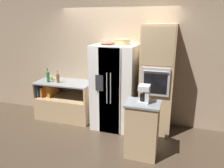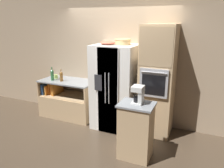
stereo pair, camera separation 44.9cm
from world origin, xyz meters
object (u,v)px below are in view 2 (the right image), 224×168
object	(u,v)px
fruit_bowl	(108,43)
coffee_maker	(139,94)
refrigerator	(115,87)
bottle_tall	(61,76)
mug	(56,77)
wicker_basket	(123,42)
bottle_short	(52,75)
wall_oven	(157,81)

from	to	relation	value
fruit_bowl	coffee_maker	distance (m)	1.44
refrigerator	bottle_tall	size ratio (longest dim) A/B	6.38
fruit_bowl	bottle_tall	world-z (taller)	fruit_bowl
mug	wicker_basket	bearing A→B (deg)	-1.03
bottle_short	mug	xyz separation A→B (m)	(-0.03, 0.16, -0.09)
bottle_tall	bottle_short	distance (m)	0.24
wall_oven	mug	size ratio (longest dim) A/B	18.25
wall_oven	fruit_bowl	xyz separation A→B (m)	(-1.01, -0.10, 0.71)
wicker_basket	bottle_tall	bearing A→B (deg)	-175.49
wall_oven	wicker_basket	bearing A→B (deg)	-178.75
fruit_bowl	wall_oven	bearing A→B (deg)	5.73
refrigerator	wicker_basket	distance (m)	0.96
wicker_basket	coffee_maker	world-z (taller)	wicker_basket
refrigerator	fruit_bowl	world-z (taller)	fruit_bowl
fruit_bowl	mug	xyz separation A→B (m)	(-1.43, 0.12, -0.87)
wall_oven	wicker_basket	xyz separation A→B (m)	(-0.72, -0.02, 0.74)
coffee_maker	bottle_tall	bearing A→B (deg)	158.31
fruit_bowl	mug	world-z (taller)	fruit_bowl
fruit_bowl	refrigerator	bearing A→B (deg)	11.57
bottle_short	mug	size ratio (longest dim) A/B	2.65
bottle_short	wicker_basket	bearing A→B (deg)	4.52
wall_oven	coffee_maker	world-z (taller)	wall_oven
refrigerator	bottle_tall	xyz separation A→B (m)	(-1.31, -0.06, 0.12)
refrigerator	bottle_tall	bearing A→B (deg)	-177.41
fruit_bowl	bottle_tall	xyz separation A→B (m)	(-1.16, -0.03, -0.80)
coffee_maker	fruit_bowl	bearing A→B (deg)	137.15
refrigerator	mug	distance (m)	1.58
bottle_tall	mug	size ratio (longest dim) A/B	2.33
fruit_bowl	bottle_short	distance (m)	1.61
coffee_maker	mug	bearing A→B (deg)	157.51
wall_oven	mug	xyz separation A→B (m)	(-2.44, 0.02, -0.16)
wicker_basket	coffee_maker	xyz separation A→B (m)	(0.64, -0.95, -0.72)
refrigerator	wall_oven	world-z (taller)	wall_oven
bottle_short	refrigerator	bearing A→B (deg)	2.90
refrigerator	fruit_bowl	xyz separation A→B (m)	(-0.15, -0.03, 0.92)
coffee_maker	wall_oven	bearing A→B (deg)	85.04
wicker_basket	bottle_tall	world-z (taller)	wicker_basket
bottle_short	mug	bearing A→B (deg)	99.77
wall_oven	coffee_maker	bearing A→B (deg)	-94.96
wall_oven	fruit_bowl	distance (m)	1.24
fruit_bowl	wicker_basket	bearing A→B (deg)	16.57
bottle_tall	coffee_maker	size ratio (longest dim) A/B	0.96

